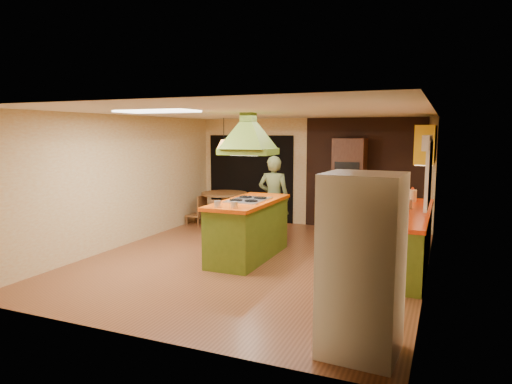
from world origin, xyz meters
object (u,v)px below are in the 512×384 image
at_px(canister_large, 412,196).
at_px(refrigerator, 362,265).
at_px(dining_table, 224,202).
at_px(wall_oven, 349,185).
at_px(kitchen_island, 248,229).
at_px(man, 274,199).

bearing_deg(canister_large, refrigerator, -91.97).
height_order(dining_table, canister_large, canister_large).
height_order(refrigerator, wall_oven, wall_oven).
height_order(wall_oven, canister_large, wall_oven).
height_order(kitchen_island, wall_oven, wall_oven).
xyz_separation_m(kitchen_island, wall_oven, (1.15, 2.89, 0.51)).
bearing_deg(dining_table, canister_large, -8.98).
xyz_separation_m(man, refrigerator, (2.46, -4.11, 0.04)).
relative_size(kitchen_island, canister_large, 9.51).
relative_size(kitchen_island, wall_oven, 1.00).
bearing_deg(kitchen_island, man, 91.94).
bearing_deg(kitchen_island, canister_large, 31.92).
distance_m(dining_table, canister_large, 4.25).
bearing_deg(canister_large, dining_table, 171.02).
height_order(man, dining_table, man).
distance_m(wall_oven, canister_large, 1.91).
relative_size(wall_oven, canister_large, 9.52).
distance_m(kitchen_island, canister_large, 3.06).
relative_size(man, wall_oven, 0.84).
bearing_deg(refrigerator, canister_large, 91.54).
bearing_deg(wall_oven, refrigerator, -77.19).
distance_m(man, refrigerator, 4.79).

